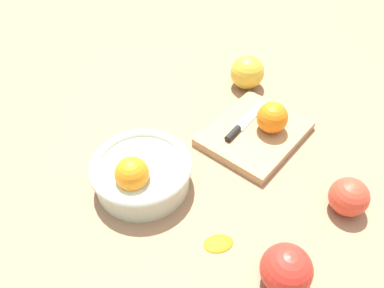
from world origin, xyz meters
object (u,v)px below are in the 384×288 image
Objects in this scene: cutting_board at (255,133)px; apple_front_left at (286,270)px; orange_on_board at (272,118)px; apple_back_right at (247,72)px; bowl at (141,172)px; knife at (241,126)px; apple_front_center at (349,197)px.

apple_front_left reaches higher than cutting_board.
apple_back_right is (0.13, 0.13, -0.01)m from orange_on_board.
apple_front_left is (-0.02, -0.31, 0.00)m from bowl.
cutting_board is at bearing -71.40° from knife.
bowl reaches higher than apple_front_center.
bowl reaches higher than orange_on_board.
knife is at bearing -154.24° from apple_back_right.
apple_front_center is (-0.06, -0.26, 0.01)m from knife.
knife is at bearing 108.60° from cutting_board.
orange_on_board is 0.07m from knife.
orange_on_board reaches higher than cutting_board.
orange_on_board is at bearing 30.89° from apple_front_left.
apple_front_center is (0.19, -0.03, -0.00)m from apple_front_left.
bowl is 0.31m from apple_front_left.
apple_back_right is at bearing 36.12° from apple_front_left.
bowl is 0.25m from knife.
apple_back_right reaches higher than knife.
apple_front_left is at bearing 171.09° from apple_front_center.
apple_front_left reaches higher than apple_front_center.
orange_on_board is at bearing 65.16° from apple_front_center.
bowl is 2.72× the size of apple_front_center.
orange_on_board is 0.80× the size of apple_back_right.
apple_front_left is (-0.26, -0.20, 0.03)m from cutting_board.
apple_front_center is at bearing -103.67° from knife.
apple_front_left is at bearing -143.58° from cutting_board.
bowl is at bearing 152.95° from orange_on_board.
apple_front_left is (-0.25, -0.23, 0.02)m from knife.
orange_on_board reaches higher than apple_front_left.
cutting_board is 3.27× the size of orange_on_board.
apple_front_center is at bearing -8.91° from apple_front_left.
cutting_board is 0.33m from apple_front_left.
knife is 0.26m from apple_front_center.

